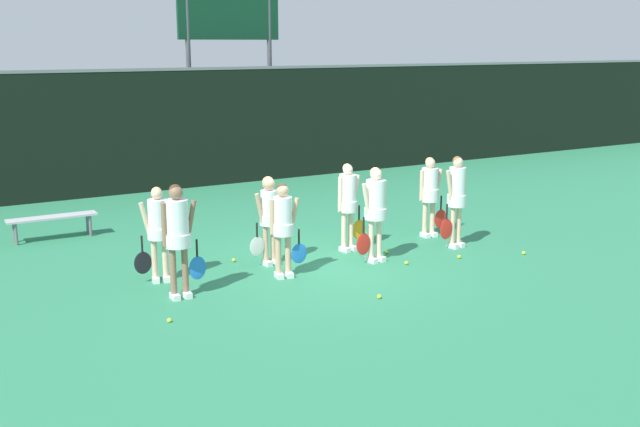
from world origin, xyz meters
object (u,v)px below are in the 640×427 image
object	(u,v)px
player_3	(456,194)
player_5	(269,213)
bench_courtside	(52,220)
player_2	(375,206)
player_6	(348,200)
tennis_ball_5	(386,252)
tennis_ball_7	(379,297)
tennis_ball_2	(234,260)
scoreboard	(229,30)
tennis_ball_0	(406,263)
player_1	(283,223)
player_0	(178,230)
player_4	(158,227)
tennis_ball_3	(459,257)
tennis_ball_6	(524,253)
tennis_ball_1	(169,320)
player_7	(430,190)
tennis_ball_4	(289,267)

from	to	relation	value
player_3	player_5	size ratio (longest dim) A/B	1.11
bench_courtside	player_2	size ratio (longest dim) A/B	1.01
player_6	tennis_ball_5	bearing A→B (deg)	-57.54
player_5	player_6	xyz separation A→B (m)	(1.71, 0.08, 0.04)
player_3	tennis_ball_7	distance (m)	3.63
player_2	player_3	bearing A→B (deg)	-6.92
tennis_ball_2	scoreboard	bearing A→B (deg)	66.34
tennis_ball_0	scoreboard	bearing A→B (deg)	84.11
player_1	player_6	size ratio (longest dim) A/B	0.96
player_3	tennis_ball_0	size ratio (longest dim) A/B	26.51
player_0	player_4	xyz separation A→B (m)	(-0.01, 0.96, -0.15)
tennis_ball_3	tennis_ball_6	distance (m)	1.29
player_2	tennis_ball_1	xyz separation A→B (m)	(-4.27, -1.07, -1.00)
player_5	tennis_ball_6	world-z (taller)	player_5
player_6	tennis_ball_7	bearing A→B (deg)	-121.61
tennis_ball_0	player_3	bearing A→B (deg)	17.81
player_2	tennis_ball_5	bearing A→B (deg)	24.30
player_1	player_7	xyz separation A→B (m)	(3.86, 0.94, 0.01)
tennis_ball_5	bench_courtside	bearing A→B (deg)	140.62
player_2	tennis_ball_5	distance (m)	1.15
tennis_ball_1	tennis_ball_2	world-z (taller)	same
tennis_ball_3	tennis_ball_5	xyz separation A→B (m)	(-0.98, 0.94, -0.00)
bench_courtside	tennis_ball_7	size ratio (longest dim) A/B	25.68
tennis_ball_3	tennis_ball_7	world-z (taller)	tennis_ball_3
player_0	tennis_ball_6	xyz separation A→B (m)	(6.45, -0.93, -1.05)
tennis_ball_0	tennis_ball_5	size ratio (longest dim) A/B	1.03
tennis_ball_1	tennis_ball_5	size ratio (longest dim) A/B	1.01
tennis_ball_4	player_3	bearing A→B (deg)	-5.71
tennis_ball_5	player_2	bearing A→B (deg)	-148.03
player_4	bench_courtside	bearing A→B (deg)	116.09
player_4	tennis_ball_7	bearing A→B (deg)	-32.73
player_4	tennis_ball_6	world-z (taller)	player_4
tennis_ball_1	tennis_ball_6	xyz separation A→B (m)	(6.96, 0.02, 0.00)
player_2	tennis_ball_3	size ratio (longest dim) A/B	24.87
player_1	player_4	distance (m)	2.08
player_0	tennis_ball_5	distance (m)	4.39
tennis_ball_4	player_0	bearing A→B (deg)	-167.15
tennis_ball_0	tennis_ball_4	xyz separation A→B (m)	(-1.96, 0.84, 0.00)
player_5	tennis_ball_1	distance (m)	3.27
player_2	tennis_ball_0	world-z (taller)	player_2
player_7	tennis_ball_2	bearing A→B (deg)	178.52
bench_courtside	player_4	size ratio (longest dim) A/B	1.10
player_3	tennis_ball_1	xyz separation A→B (m)	(-6.18, -1.10, -1.02)
tennis_ball_0	tennis_ball_1	bearing A→B (deg)	-172.57
tennis_ball_4	player_7	bearing A→B (deg)	9.18
player_6	player_7	bearing A→B (deg)	-7.23
bench_courtside	tennis_ball_7	xyz separation A→B (m)	(3.67, -6.34, -0.38)
player_3	player_7	distance (m)	0.93
tennis_ball_3	tennis_ball_4	world-z (taller)	same
player_3	player_6	size ratio (longest dim) A/B	1.06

